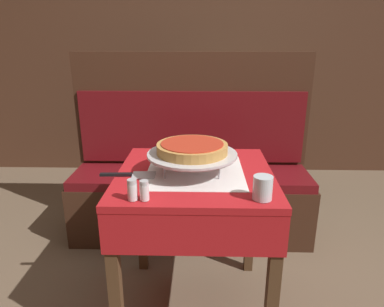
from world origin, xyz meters
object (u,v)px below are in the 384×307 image
(dining_table_rear, at_px, (226,120))
(condiment_caddy, at_px, (221,104))
(pizza_server, at_px, (130,175))
(dining_table_front, at_px, (195,196))
(salt_shaker, at_px, (132,190))
(pepper_shaker, at_px, (144,190))
(deep_dish_pizza, at_px, (192,148))
(booth_bench, at_px, (191,184))
(water_glass_near, at_px, (263,188))
(pizza_pan_stand, at_px, (192,155))

(dining_table_rear, relative_size, condiment_caddy, 5.00)
(pizza_server, bearing_deg, dining_table_front, 11.28)
(salt_shaker, height_order, pepper_shaker, salt_shaker)
(deep_dish_pizza, bearing_deg, booth_bench, 91.97)
(pizza_server, height_order, pepper_shaker, pepper_shaker)
(dining_table_front, xyz_separation_m, condiment_caddy, (0.20, 1.52, 0.17))
(pizza_server, height_order, water_glass_near, water_glass_near)
(pizza_pan_stand, bearing_deg, deep_dish_pizza, 90.00)
(dining_table_front, distance_m, salt_shaker, 0.41)
(pizza_server, xyz_separation_m, pepper_shaker, (0.10, -0.24, 0.03))
(dining_table_front, height_order, dining_table_rear, dining_table_rear)
(pizza_pan_stand, bearing_deg, dining_table_front, 51.38)
(dining_table_rear, relative_size, pizza_server, 3.11)
(condiment_caddy, bearing_deg, water_glass_near, -87.99)
(dining_table_front, height_order, pepper_shaker, pepper_shaker)
(dining_table_front, height_order, water_glass_near, water_glass_near)
(pizza_pan_stand, xyz_separation_m, pepper_shaker, (-0.17, -0.28, -0.05))
(booth_bench, bearing_deg, pepper_shaker, -97.83)
(deep_dish_pizza, distance_m, condiment_caddy, 1.55)
(pizza_pan_stand, relative_size, pizza_server, 1.63)
(booth_bench, bearing_deg, dining_table_rear, 69.13)
(water_glass_near, bearing_deg, pepper_shaker, -177.46)
(booth_bench, xyz_separation_m, pepper_shaker, (-0.15, -1.07, 0.44))
(booth_bench, relative_size, water_glass_near, 17.80)
(pepper_shaker, bearing_deg, dining_table_front, 58.15)
(deep_dish_pizza, bearing_deg, dining_table_rear, 80.38)
(pizza_server, bearing_deg, salt_shaker, -76.40)
(salt_shaker, bearing_deg, pizza_pan_stand, 52.38)
(dining_table_front, bearing_deg, water_glass_near, -47.07)
(salt_shaker, xyz_separation_m, pepper_shaker, (0.05, 0.00, -0.00))
(pizza_pan_stand, distance_m, deep_dish_pizza, 0.03)
(water_glass_near, height_order, pepper_shaker, water_glass_near)
(dining_table_front, bearing_deg, pepper_shaker, -121.85)
(pepper_shaker, distance_m, condiment_caddy, 1.86)
(deep_dish_pizza, relative_size, water_glass_near, 3.44)
(booth_bench, relative_size, pepper_shaker, 20.95)
(dining_table_rear, bearing_deg, pizza_server, -108.82)
(deep_dish_pizza, height_order, pepper_shaker, deep_dish_pizza)
(dining_table_rear, relative_size, salt_shaker, 9.36)
(salt_shaker, distance_m, condiment_caddy, 1.87)
(deep_dish_pizza, xyz_separation_m, salt_shaker, (-0.22, -0.28, -0.08))
(deep_dish_pizza, xyz_separation_m, condiment_caddy, (0.21, 1.54, -0.07))
(water_glass_near, bearing_deg, dining_table_rear, 90.43)
(dining_table_rear, distance_m, deep_dish_pizza, 1.57)
(booth_bench, xyz_separation_m, deep_dish_pizza, (0.03, -0.78, 0.52))
(dining_table_front, relative_size, deep_dish_pizza, 2.41)
(dining_table_rear, xyz_separation_m, water_glass_near, (0.01, -1.80, 0.15))
(condiment_caddy, bearing_deg, salt_shaker, -103.28)
(dining_table_front, bearing_deg, booth_bench, 92.99)
(booth_bench, height_order, water_glass_near, booth_bench)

